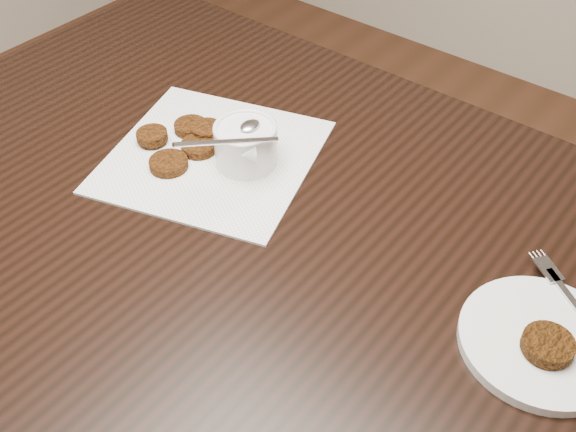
# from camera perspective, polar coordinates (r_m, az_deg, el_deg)

# --- Properties ---
(table) EXTENTS (1.49, 0.96, 0.75)m
(table) POSITION_cam_1_polar(r_m,az_deg,el_deg) (1.29, -0.88, -13.19)
(table) COLOR black
(table) RESTS_ON floor
(napkin) EXTENTS (0.41, 0.41, 0.00)m
(napkin) POSITION_cam_1_polar(r_m,az_deg,el_deg) (1.14, -6.32, 4.97)
(napkin) COLOR white
(napkin) RESTS_ON table
(sauce_ramekin) EXTENTS (0.17, 0.17, 0.14)m
(sauce_ramekin) POSITION_cam_1_polar(r_m,az_deg,el_deg) (1.08, -3.61, 7.44)
(sauce_ramekin) COLOR white
(sauce_ramekin) RESTS_ON napkin
(patty_cluster) EXTENTS (0.23, 0.23, 0.02)m
(patty_cluster) POSITION_cam_1_polar(r_m,az_deg,el_deg) (1.17, -8.10, 6.49)
(patty_cluster) COLOR #65300D
(patty_cluster) RESTS_ON napkin
(plate_with_patty) EXTENTS (0.29, 0.29, 0.03)m
(plate_with_patty) POSITION_cam_1_polar(r_m,az_deg,el_deg) (0.91, 20.49, -9.47)
(plate_with_patty) COLOR silver
(plate_with_patty) RESTS_ON table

